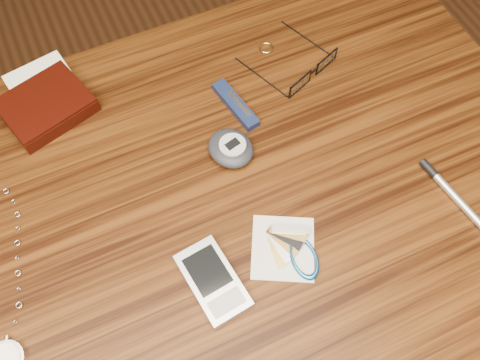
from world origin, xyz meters
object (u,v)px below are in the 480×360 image
at_px(notepad_keys, 293,251).
at_px(silver_pen, 450,191).
at_px(desk, 216,248).
at_px(pocket_watch, 5,349).
at_px(eyeglasses, 310,71).
at_px(pocket_knife, 236,105).
at_px(wallet_and_card, 46,105).
at_px(pda_phone, 213,281).
at_px(pedometer, 231,148).

relative_size(notepad_keys, silver_pen, 0.88).
distance_m(desk, pocket_watch, 0.31).
xyz_separation_m(desk, notepad_keys, (0.07, -0.09, 0.11)).
height_order(eyeglasses, pocket_knife, eyeglasses).
distance_m(pocket_watch, silver_pen, 0.59).
relative_size(wallet_and_card, eyeglasses, 1.20).
relative_size(eyeglasses, pocket_watch, 0.44).
xyz_separation_m(wallet_and_card, silver_pen, (0.45, -0.36, -0.01)).
xyz_separation_m(pda_phone, pedometer, (0.10, 0.16, 0.00)).
bearing_deg(pedometer, notepad_keys, -86.35).
bearing_deg(pocket_watch, eyeglasses, 22.68).
bearing_deg(wallet_and_card, desk, -60.16).
height_order(eyeglasses, pda_phone, eyeglasses).
height_order(pedometer, silver_pen, pedometer).
distance_m(pedometer, notepad_keys, 0.17).
xyz_separation_m(notepad_keys, silver_pen, (0.23, -0.01, 0.00)).
distance_m(eyeglasses, notepad_keys, 0.29).
bearing_deg(pda_phone, silver_pen, -2.88).
bearing_deg(pocket_watch, pocket_knife, 28.17).
xyz_separation_m(wallet_and_card, pedometer, (0.21, -0.18, -0.00)).
bearing_deg(notepad_keys, wallet_and_card, 122.88).
distance_m(eyeglasses, pda_phone, 0.35).
distance_m(pocket_knife, silver_pen, 0.32).
relative_size(notepad_keys, pocket_knife, 1.18).
xyz_separation_m(wallet_and_card, eyeglasses, (0.38, -0.10, -0.00)).
relative_size(desk, silver_pen, 7.69).
bearing_deg(pedometer, silver_pen, -36.82).
bearing_deg(eyeglasses, pocket_knife, -176.61).
distance_m(eyeglasses, pocket_knife, 0.13).
height_order(eyeglasses, pedometer, pedometer).
relative_size(pda_phone, pedometer, 1.35).
bearing_deg(silver_pen, pocket_watch, 175.85).
bearing_deg(pedometer, pocket_knife, 60.76).
height_order(desk, pedometer, pedometer).
xyz_separation_m(wallet_and_card, pda_phone, (0.12, -0.34, -0.01)).
relative_size(desk, pda_phone, 9.22).
bearing_deg(wallet_and_card, notepad_keys, -57.12).
relative_size(desk, pocket_watch, 3.06).
relative_size(wallet_and_card, pda_phone, 1.59).
distance_m(pda_phone, pedometer, 0.19).
xyz_separation_m(desk, pocket_knife, (0.10, 0.15, 0.11)).
xyz_separation_m(pda_phone, notepad_keys, (0.11, -0.01, -0.00)).
bearing_deg(pedometer, pocket_watch, -158.39).
xyz_separation_m(pocket_watch, pda_phone, (0.25, -0.03, 0.00)).
bearing_deg(pocket_watch, pda_phone, -5.85).
relative_size(desk, pedometer, 12.48).
bearing_deg(desk, pocket_watch, -169.11).
xyz_separation_m(pedometer, pocket_knife, (0.04, 0.07, -0.01)).
xyz_separation_m(wallet_and_card, notepad_keys, (0.22, -0.35, -0.01)).
distance_m(eyeglasses, pedometer, 0.18).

